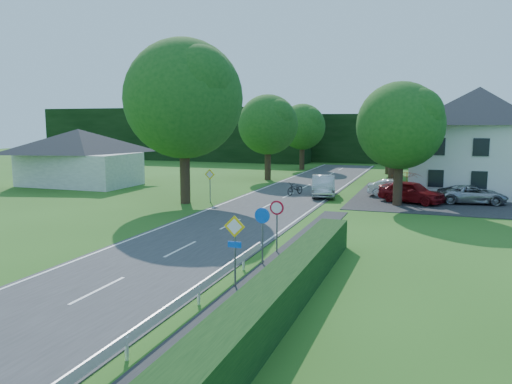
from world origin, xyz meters
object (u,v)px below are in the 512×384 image
at_px(moving_car, 323,186).
at_px(parked_car_red, 411,192).
at_px(streetlight, 395,141).
at_px(motorcycle, 295,188).
at_px(parasol, 407,185).
at_px(parked_car_silver_b, 472,194).
at_px(parked_car_silver_a, 394,188).

height_order(moving_car, parked_car_red, moving_car).
xyz_separation_m(streetlight, motorcycle, (-7.63, 0.54, -3.91)).
height_order(moving_car, motorcycle, moving_car).
relative_size(streetlight, parasol, 3.44).
relative_size(motorcycle, parasol, 0.84).
bearing_deg(parked_car_silver_b, moving_car, 81.36).
xyz_separation_m(moving_car, parasol, (6.23, 0.96, 0.23)).
xyz_separation_m(moving_car, parked_car_silver_b, (10.81, -0.00, -0.16)).
xyz_separation_m(streetlight, moving_car, (-5.36, 0.54, -3.61)).
bearing_deg(parasol, streetlight, -119.98).
distance_m(parked_car_silver_a, parked_car_silver_b, 5.79).
distance_m(parked_car_red, parasol, 2.15).
relative_size(parked_car_silver_a, parked_car_silver_b, 0.84).
relative_size(parked_car_red, parked_car_silver_b, 0.99).
bearing_deg(moving_car, parked_car_silver_a, 5.27).
relative_size(streetlight, parked_car_red, 1.71).
xyz_separation_m(parked_car_silver_b, parasol, (-4.57, 0.97, 0.39)).
distance_m(streetlight, parked_car_red, 3.90).
bearing_deg(parked_car_silver_a, streetlight, -176.49).
bearing_deg(moving_car, parasol, -3.45).
height_order(streetlight, parked_car_silver_a, streetlight).
bearing_deg(parasol, moving_car, -171.21).
xyz_separation_m(motorcycle, parked_car_red, (8.94, -1.13, 0.28)).
bearing_deg(moving_car, streetlight, -18.00).
bearing_deg(parked_car_silver_b, parked_car_silver_a, 64.70).
bearing_deg(parked_car_silver_a, moving_car, 108.27).
bearing_deg(parked_car_red, parked_car_silver_b, -49.86).
bearing_deg(parked_car_red, moving_car, 105.34).
xyz_separation_m(streetlight, parked_car_silver_a, (-0.11, 2.20, -3.77)).
height_order(moving_car, parasol, parasol).
xyz_separation_m(moving_car, parked_car_red, (6.67, -1.13, -0.02)).
height_order(parked_car_red, parked_car_silver_b, parked_car_red).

